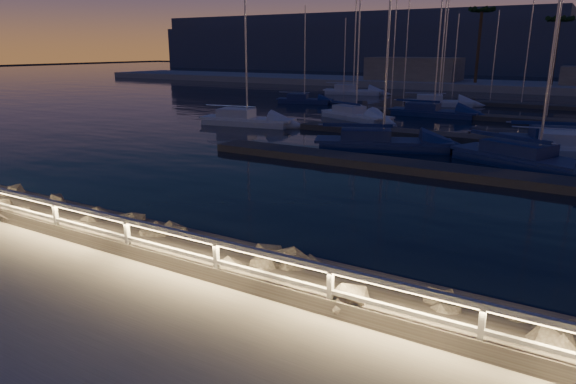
% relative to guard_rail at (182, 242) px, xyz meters
% --- Properties ---
extents(ground, '(400.00, 400.00, 0.00)m').
position_rel_guard_rail_xyz_m(ground, '(0.07, 0.00, -0.77)').
color(ground, '#ACA59B').
rests_on(ground, ground).
extents(harbor_water, '(400.00, 440.00, 0.60)m').
position_rel_guard_rail_xyz_m(harbor_water, '(0.07, 31.22, -1.74)').
color(harbor_water, black).
rests_on(harbor_water, ground).
extents(guard_rail, '(44.11, 0.12, 1.06)m').
position_rel_guard_rail_xyz_m(guard_rail, '(0.00, 0.00, 0.00)').
color(guard_rail, silver).
rests_on(guard_rail, ground).
extents(riprap, '(38.59, 3.12, 1.47)m').
position_rel_guard_rail_xyz_m(riprap, '(2.38, 1.57, -1.01)').
color(riprap, '#6D665D').
rests_on(riprap, ground).
extents(floating_docks, '(22.00, 36.00, 0.40)m').
position_rel_guard_rail_xyz_m(floating_docks, '(0.07, 32.50, -1.17)').
color(floating_docks, '#524A44').
rests_on(floating_docks, ground).
extents(far_shore, '(160.00, 14.00, 5.20)m').
position_rel_guard_rail_xyz_m(far_shore, '(-0.06, 74.05, -0.48)').
color(far_shore, '#ACA59B').
rests_on(far_shore, ground).
extents(palm_left, '(3.00, 3.00, 11.20)m').
position_rel_guard_rail_xyz_m(palm_left, '(-7.93, 72.00, 9.36)').
color(palm_left, brown).
rests_on(palm_left, ground).
extents(palm_center, '(3.00, 3.00, 9.70)m').
position_rel_guard_rail_xyz_m(palm_center, '(2.07, 73.00, 8.01)').
color(palm_center, brown).
rests_on(palm_center, ground).
extents(distant_hills, '(230.00, 37.50, 18.00)m').
position_rel_guard_rail_xyz_m(distant_hills, '(-22.06, 133.69, 3.96)').
color(distant_hills, '#3A435A').
rests_on(distant_hills, ground).
extents(sailboat_a, '(7.93, 3.54, 13.13)m').
position_rel_guard_rail_xyz_m(sailboat_a, '(-15.81, 24.63, -0.91)').
color(sailboat_a, silver).
rests_on(sailboat_a, ground).
extents(sailboat_b, '(8.39, 5.23, 13.92)m').
position_rel_guard_rail_xyz_m(sailboat_b, '(-2.85, 20.55, -0.92)').
color(sailboat_b, navy).
rests_on(sailboat_b, ground).
extents(sailboat_d, '(9.33, 6.12, 15.44)m').
position_rel_guard_rail_xyz_m(sailboat_d, '(5.80, 19.94, -0.93)').
color(sailboat_d, navy).
rests_on(sailboat_d, ground).
extents(sailboat_g, '(9.38, 5.15, 15.35)m').
position_rel_guard_rail_xyz_m(sailboat_g, '(7.36, 27.26, -0.91)').
color(sailboat_g, navy).
rests_on(sailboat_g, ground).
extents(sailboat_i, '(6.30, 3.34, 10.40)m').
position_rel_guard_rail_xyz_m(sailboat_i, '(-20.09, 41.65, -0.98)').
color(sailboat_i, navy).
rests_on(sailboat_i, ground).
extents(sailboat_j, '(7.45, 4.85, 12.42)m').
position_rel_guard_rail_xyz_m(sailboat_j, '(-9.69, 32.28, -0.95)').
color(sailboat_j, silver).
rests_on(sailboat_j, ground).
extents(sailboat_k, '(7.89, 2.46, 13.31)m').
position_rel_guard_rail_xyz_m(sailboat_k, '(-4.67, 38.02, -0.95)').
color(sailboat_k, navy).
rests_on(sailboat_k, ground).
extents(sailboat_m, '(8.07, 3.89, 13.33)m').
position_rel_guard_rail_xyz_m(sailboat_m, '(-20.14, 54.91, -0.91)').
color(sailboat_m, silver).
rests_on(sailboat_m, ground).
extents(sailboat_n, '(7.63, 4.09, 12.53)m').
position_rel_guard_rail_xyz_m(sailboat_n, '(-6.64, 46.87, -0.95)').
color(sailboat_n, silver).
rests_on(sailboat_n, ground).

